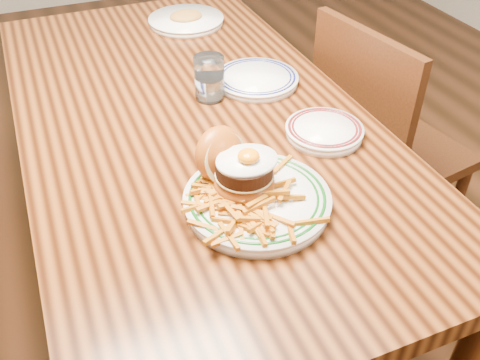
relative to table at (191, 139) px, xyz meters
name	(u,v)px	position (x,y,z in m)	size (l,w,h in m)	color
floor	(202,297)	(0.00, 0.00, -0.66)	(6.00, 6.00, 0.00)	black
table	(191,139)	(0.00, 0.00, 0.00)	(0.85, 1.60, 0.75)	black
chair_right	(378,145)	(0.63, -0.01, -0.18)	(0.48, 0.48, 0.89)	#421E0D
main_plate	(251,188)	(0.00, -0.40, 0.13)	(0.30, 0.32, 0.14)	white
side_plate	(324,131)	(0.26, -0.24, 0.10)	(0.19, 0.19, 0.03)	white
rear_plate	(257,79)	(0.22, 0.07, 0.10)	(0.23, 0.23, 0.03)	white
water_glass	(209,80)	(0.07, 0.04, 0.14)	(0.08, 0.08, 0.12)	white
far_plate	(186,20)	(0.17, 0.54, 0.10)	(0.26, 0.26, 0.05)	white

